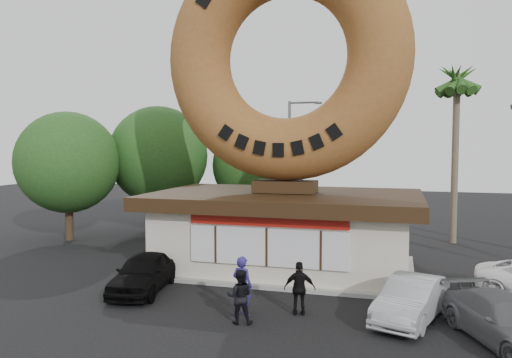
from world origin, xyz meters
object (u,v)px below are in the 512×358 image
Objects in this scene: person_center at (240,296)px; giant_donut at (286,57)px; street_lamp at (292,158)px; person_left at (242,286)px; car_grey at (505,321)px; car_silver at (412,299)px; person_right at (300,288)px; donut_shop at (285,228)px; car_black at (143,273)px.

giant_donut is at bearing -100.81° from person_center.
street_lamp is 16.54m from person_left.
car_grey is (7.44, -0.20, -0.30)m from person_left.
person_left is at bearing -151.34° from car_silver.
street_lamp reaches higher than person_right.
donut_shop reaches higher than car_black.
street_lamp is at bearing 71.38° from car_black.
car_black is at bearing -37.88° from person_center.
person_left is at bearing -27.90° from car_black.
person_right is (1.71, -5.52, -0.92)m from donut_shop.
street_lamp reaches higher than car_black.
person_center is 0.40× the size of car_black.
street_lamp is 4.30× the size of person_left.
giant_donut reaches higher than donut_shop.
donut_shop reaches higher than car_grey.
car_grey is (11.66, -1.61, -0.06)m from car_black.
donut_shop is 6.86× the size of person_center.
car_silver is 2.65m from car_grey.
donut_shop is 2.58× the size of car_grey.
car_black is (-4.36, 2.12, -0.13)m from person_center.
car_black is (-2.37, -14.64, -3.79)m from street_lamp.
donut_shop is 2.76× the size of car_black.
car_black is (-4.22, -4.64, -8.26)m from giant_donut.
giant_donut is 11.11m from street_lamp.
giant_donut is (0.00, 0.02, 7.19)m from donut_shop.
car_grey is at bearing -39.95° from donut_shop.
car_silver is at bearing -44.84° from donut_shop.
person_right is at bearing -72.82° from giant_donut.
person_left is (-0.01, -6.04, -8.02)m from giant_donut.
giant_donut reaches higher than car_silver.
street_lamp is 15.30m from car_black.
street_lamp is at bearing 100.50° from donut_shop.
person_center is at bearing 27.07° from person_right.
person_left is 1.11× the size of person_right.
car_grey is at bearing -166.46° from person_left.
car_grey is (7.43, -6.23, -1.14)m from donut_shop.
street_lamp is 4.90× the size of person_center.
car_black is 1.03× the size of car_silver.
person_left is 0.47× the size of car_silver.
person_center is (0.15, -0.71, -0.12)m from person_left.
person_right is 6.00m from car_black.
car_black is at bearing -19.28° from person_right.
donut_shop is at bearing -83.41° from person_right.
car_black is 0.93× the size of car_grey.
person_left is 1.14× the size of person_center.
street_lamp reaches higher than car_silver.
person_left is 0.43× the size of car_grey.
person_center is 7.31m from car_grey.
street_lamp reaches higher than donut_shop.
giant_donut reaches higher than person_center.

